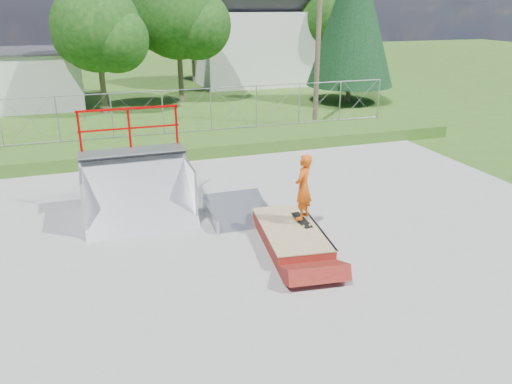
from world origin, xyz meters
TOP-DOWN VIEW (x-y plane):
  - ground at (0.00, 0.00)m, footprint 120.00×120.00m
  - concrete_pad at (0.00, 0.00)m, footprint 20.00×16.00m
  - grass_berm at (0.00, 9.50)m, footprint 24.00×3.00m
  - grind_box at (1.54, 0.56)m, footprint 1.69×2.97m
  - quarter_pipe at (-1.81, 3.20)m, footprint 2.86×2.42m
  - flat_bank_ramp at (0.74, 2.32)m, footprint 1.63×1.74m
  - skateboard at (1.93, 0.76)m, footprint 0.29×0.81m
  - skater at (1.93, 0.76)m, footprint 0.70×0.70m
  - chain_link_fence at (0.00, 10.50)m, footprint 20.00×0.06m
  - gable_house at (9.00, 26.00)m, footprint 8.40×6.08m
  - utility_pole at (7.50, 12.00)m, footprint 0.24×0.24m
  - tree_left_near at (-1.75, 17.83)m, footprint 4.76×4.48m
  - tree_center at (2.78, 19.81)m, footprint 5.44×5.12m
  - tree_right_far at (14.27, 23.82)m, footprint 5.10×4.80m
  - tree_back_mid at (5.21, 27.86)m, footprint 4.08×3.84m
  - conifer_tree at (12.00, 17.00)m, footprint 5.04×5.04m

SIDE VIEW (x-z plane):
  - ground at x=0.00m, z-range 0.00..0.00m
  - concrete_pad at x=0.00m, z-range 0.00..0.04m
  - grind_box at x=1.54m, z-range 0.00..0.42m
  - flat_bank_ramp at x=0.74m, z-range 0.00..0.50m
  - grass_berm at x=0.00m, z-range 0.00..0.50m
  - skateboard at x=1.93m, z-range 0.40..0.53m
  - skater at x=1.93m, z-range 0.46..2.10m
  - chain_link_fence at x=0.00m, z-range 0.50..2.30m
  - quarter_pipe at x=-1.81m, z-range 0.00..2.86m
  - tree_back_mid at x=5.21m, z-range 0.78..6.48m
  - gable_house at x=9.00m, z-range -0.63..8.31m
  - utility_pole at x=7.50m, z-range 0.00..8.00m
  - tree_left_near at x=-1.75m, z-range 0.91..7.56m
  - tree_right_far at x=14.27m, z-range 0.98..8.10m
  - tree_center at x=2.78m, z-range 1.05..8.65m
  - conifer_tree at x=12.00m, z-range 0.50..9.60m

